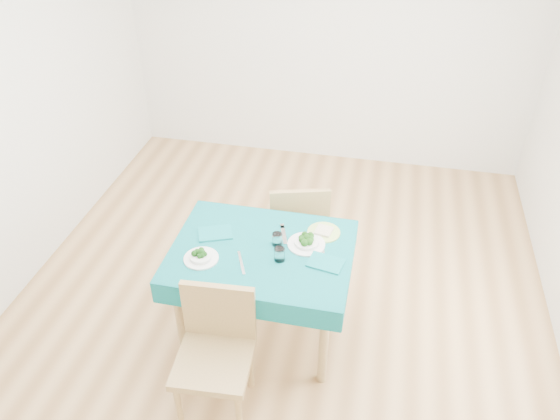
% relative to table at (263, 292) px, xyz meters
% --- Properties ---
extents(room_shell, '(4.02, 4.52, 2.73)m').
position_rel_table_xyz_m(room_shell, '(0.05, 0.33, 0.97)').
color(room_shell, '#9C7041').
rests_on(room_shell, ground).
extents(table, '(1.15, 0.87, 0.76)m').
position_rel_table_xyz_m(table, '(0.00, 0.00, 0.00)').
color(table, '#096064').
rests_on(table, ground).
extents(chair_near, '(0.47, 0.51, 1.10)m').
position_rel_table_xyz_m(chair_near, '(-0.13, -0.67, 0.17)').
color(chair_near, olive).
rests_on(chair_near, ground).
extents(chair_far, '(0.55, 0.58, 1.10)m').
position_rel_table_xyz_m(chair_far, '(0.09, 0.77, 0.17)').
color(chair_far, olive).
rests_on(chair_far, ground).
extents(bowl_near, '(0.22, 0.22, 0.07)m').
position_rel_table_xyz_m(bowl_near, '(-0.35, -0.17, 0.41)').
color(bowl_near, white).
rests_on(bowl_near, table).
extents(bowl_far, '(0.25, 0.25, 0.07)m').
position_rel_table_xyz_m(bowl_far, '(0.27, 0.11, 0.42)').
color(bowl_far, white).
rests_on(bowl_far, table).
extents(fork_near, '(0.04, 0.18, 0.00)m').
position_rel_table_xyz_m(fork_near, '(-0.36, -0.16, 0.38)').
color(fork_near, silver).
rests_on(fork_near, table).
extents(knife_near, '(0.11, 0.21, 0.00)m').
position_rel_table_xyz_m(knife_near, '(-0.09, -0.15, 0.38)').
color(knife_near, silver).
rests_on(knife_near, table).
extents(fork_far, '(0.09, 0.20, 0.00)m').
position_rel_table_xyz_m(fork_far, '(0.11, 0.18, 0.38)').
color(fork_far, silver).
rests_on(fork_far, table).
extents(knife_far, '(0.05, 0.19, 0.00)m').
position_rel_table_xyz_m(knife_far, '(0.40, 0.03, 0.38)').
color(knife_far, silver).
rests_on(knife_far, table).
extents(napkin_near, '(0.26, 0.22, 0.01)m').
position_rel_table_xyz_m(napkin_near, '(-0.34, 0.09, 0.39)').
color(napkin_near, '#0D6B6E').
rests_on(napkin_near, table).
extents(napkin_far, '(0.24, 0.19, 0.01)m').
position_rel_table_xyz_m(napkin_far, '(0.42, -0.05, 0.39)').
color(napkin_far, '#0D6B6E').
rests_on(napkin_far, table).
extents(tumbler_center, '(0.07, 0.07, 0.08)m').
position_rel_table_xyz_m(tumbler_center, '(0.09, 0.07, 0.42)').
color(tumbler_center, white).
rests_on(tumbler_center, table).
extents(tumbler_side, '(0.07, 0.07, 0.09)m').
position_rel_table_xyz_m(tumbler_side, '(0.13, -0.07, 0.42)').
color(tumbler_side, white).
rests_on(tumbler_side, table).
extents(side_plate, '(0.22, 0.22, 0.01)m').
position_rel_table_xyz_m(side_plate, '(0.37, 0.26, 0.38)').
color(side_plate, '#B2D467').
rests_on(side_plate, table).
extents(bread_slice, '(0.13, 0.13, 0.02)m').
position_rel_table_xyz_m(bread_slice, '(0.37, 0.26, 0.40)').
color(bread_slice, beige).
rests_on(bread_slice, side_plate).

